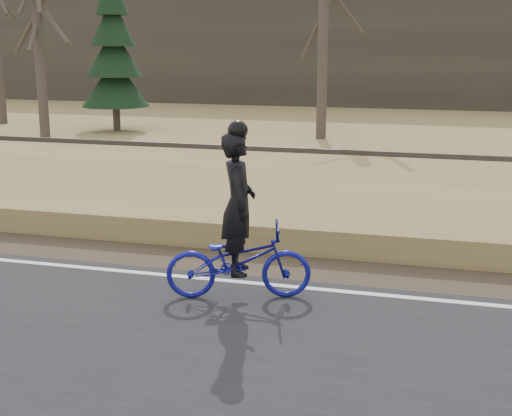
# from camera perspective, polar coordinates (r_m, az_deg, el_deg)

# --- Properties ---
(embankment) EXTENTS (120.00, 5.00, 0.44)m
(embankment) POSITION_cam_1_polar(r_m,az_deg,el_deg) (15.88, -15.43, 1.08)
(embankment) COLOR olive
(embankment) RESTS_ON ground
(ballast) EXTENTS (120.00, 3.00, 0.45)m
(ballast) POSITION_cam_1_polar(r_m,az_deg,el_deg) (19.18, -9.66, 3.44)
(ballast) COLOR slate
(ballast) RESTS_ON ground
(railroad) EXTENTS (120.00, 2.40, 0.29)m
(railroad) POSITION_cam_1_polar(r_m,az_deg,el_deg) (19.13, -9.69, 4.33)
(railroad) COLOR black
(railroad) RESTS_ON ballast
(treeline_backdrop) EXTENTS (120.00, 4.00, 6.00)m
(treeline_backdrop) POSITION_cam_1_polar(r_m,az_deg,el_deg) (39.92, 3.91, 12.65)
(treeline_backdrop) COLOR #383328
(treeline_backdrop) RESTS_ON ground
(cyclist) EXTENTS (2.05, 1.21, 2.40)m
(cyclist) POSITION_cam_1_polar(r_m,az_deg,el_deg) (9.49, -1.41, -2.79)
(cyclist) COLOR navy
(cyclist) RESTS_ON road
(bare_tree_near_left) EXTENTS (0.36, 0.36, 7.76)m
(bare_tree_near_left) POSITION_cam_1_polar(r_m,az_deg,el_deg) (26.40, -17.06, 13.69)
(bare_tree_near_left) COLOR #494036
(bare_tree_near_left) RESTS_ON ground
(bare_tree_center) EXTENTS (0.36, 0.36, 9.56)m
(bare_tree_center) POSITION_cam_1_polar(r_m,az_deg,el_deg) (25.54, 5.44, 16.25)
(bare_tree_center) COLOR #494036
(bare_tree_center) RESTS_ON ground
(conifer) EXTENTS (2.60, 2.60, 6.16)m
(conifer) POSITION_cam_1_polar(r_m,az_deg,el_deg) (28.26, -11.31, 11.99)
(conifer) COLOR #494036
(conifer) RESTS_ON ground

